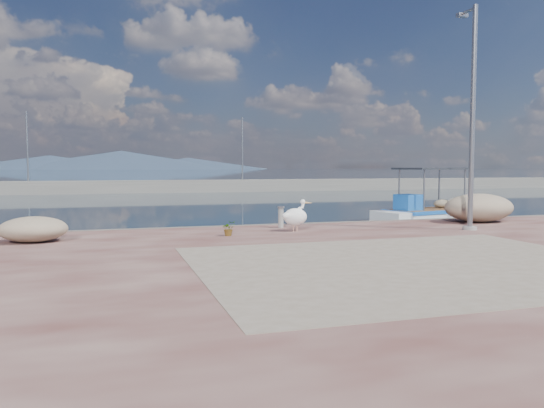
{
  "coord_description": "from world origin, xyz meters",
  "views": [
    {
      "loc": [
        -5.01,
        -12.46,
        2.49
      ],
      "look_at": [
        0.0,
        3.8,
        1.3
      ],
      "focal_mm": 35.0,
      "sensor_mm": 36.0,
      "label": 1
    }
  ],
  "objects_px": {
    "boat_right": "(430,217)",
    "pelican": "(296,216)",
    "lamp_post": "(472,125)",
    "bollard_near": "(281,216)"
  },
  "relations": [
    {
      "from": "boat_right",
      "to": "pelican",
      "type": "distance_m",
      "value": 10.12
    },
    {
      "from": "lamp_post",
      "to": "boat_right",
      "type": "bearing_deg",
      "value": 65.44
    },
    {
      "from": "boat_right",
      "to": "pelican",
      "type": "bearing_deg",
      "value": -161.33
    },
    {
      "from": "lamp_post",
      "to": "bollard_near",
      "type": "distance_m",
      "value": 6.69
    },
    {
      "from": "bollard_near",
      "to": "boat_right",
      "type": "bearing_deg",
      "value": 26.95
    },
    {
      "from": "boat_right",
      "to": "pelican",
      "type": "relative_size",
      "value": 6.06
    },
    {
      "from": "pelican",
      "to": "lamp_post",
      "type": "xyz_separation_m",
      "value": [
        5.44,
        -1.22,
        2.83
      ]
    },
    {
      "from": "boat_right",
      "to": "bollard_near",
      "type": "bearing_deg",
      "value": -167.12
    },
    {
      "from": "boat_right",
      "to": "bollard_near",
      "type": "relative_size",
      "value": 8.91
    },
    {
      "from": "pelican",
      "to": "bollard_near",
      "type": "relative_size",
      "value": 1.47
    }
  ]
}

